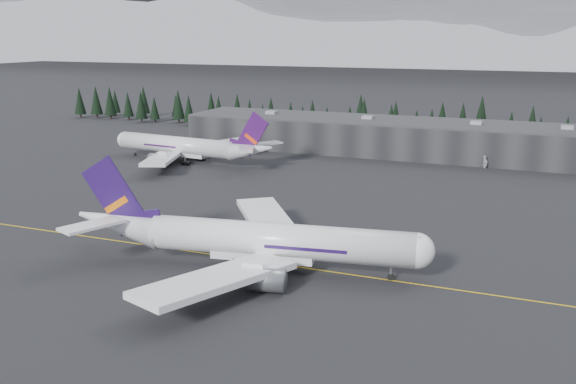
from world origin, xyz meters
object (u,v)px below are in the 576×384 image
at_px(terminal, 393,137).
at_px(jet_parked, 190,147).
at_px(gse_vehicle_a, 255,152).
at_px(jet_main, 248,239).
at_px(gse_vehicle_b, 485,166).

bearing_deg(terminal, jet_parked, -144.15).
distance_m(jet_parked, gse_vehicle_a, 27.67).
height_order(jet_main, gse_vehicle_a, jet_main).
height_order(terminal, jet_main, jet_main).
bearing_deg(gse_vehicle_a, jet_parked, -144.92).
bearing_deg(terminal, gse_vehicle_b, -24.25).
distance_m(terminal, gse_vehicle_b, 39.24).
distance_m(jet_parked, gse_vehicle_b, 101.57).
relative_size(terminal, gse_vehicle_b, 36.09).
xyz_separation_m(terminal, gse_vehicle_b, (35.42, -15.96, -5.54)).
bearing_deg(gse_vehicle_b, jet_main, -33.73).
bearing_deg(terminal, gse_vehicle_a, -155.54).
bearing_deg(jet_main, gse_vehicle_a, 105.52).
bearing_deg(jet_parked, terminal, -137.93).
relative_size(jet_parked, gse_vehicle_b, 14.96).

